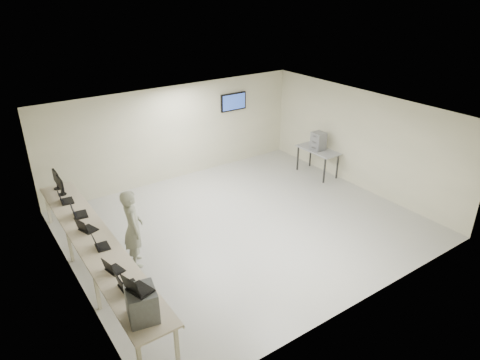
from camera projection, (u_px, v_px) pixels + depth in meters
room at (245, 172)px, 10.01m from camera, size 8.01×7.01×2.81m
workbench at (95, 243)px, 8.35m from camera, size 0.76×6.00×0.90m
equipment_box at (142, 304)px, 6.31m from camera, size 0.51×0.56×0.51m
laptop_on_box at (136, 288)px, 6.14m from camera, size 0.40×0.43×0.29m
laptop_0 at (126, 286)px, 6.95m from camera, size 0.33×0.40×0.31m
laptop_1 at (112, 268)px, 7.40m from camera, size 0.33×0.36×0.25m
laptop_2 at (100, 245)px, 8.04m from camera, size 0.29×0.34×0.26m
laptop_3 at (85, 228)px, 8.60m from camera, size 0.40×0.42×0.28m
laptop_4 at (77, 213)px, 9.13m from camera, size 0.35×0.41×0.29m
laptop_5 at (64, 199)px, 9.69m from camera, size 0.33×0.39×0.29m
monitor_near at (61, 185)px, 9.96m from camera, size 0.19×0.43×0.42m
monitor_far at (56, 178)px, 10.24m from camera, size 0.20×0.46×0.45m
soldier at (133, 228)px, 8.79m from camera, size 0.54×0.70×1.72m
side_table at (318, 152)px, 13.00m from camera, size 0.64×1.37×0.82m
storage_bins at (318, 141)px, 12.84m from camera, size 0.34×0.38×0.54m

